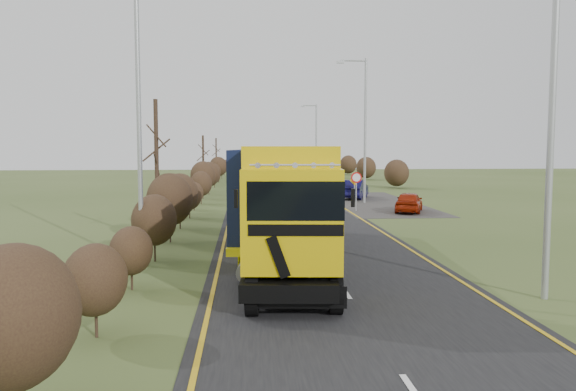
# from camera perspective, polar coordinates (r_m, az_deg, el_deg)

# --- Properties ---
(ground) EXTENTS (160.00, 160.00, 0.00)m
(ground) POSITION_cam_1_polar(r_m,az_deg,el_deg) (20.58, 3.50, -6.44)
(ground) COLOR #3D4F21
(ground) RESTS_ON ground
(road) EXTENTS (8.00, 120.00, 0.02)m
(road) POSITION_cam_1_polar(r_m,az_deg,el_deg) (30.38, 0.93, -2.70)
(road) COLOR black
(road) RESTS_ON ground
(layby) EXTENTS (6.00, 18.00, 0.02)m
(layby) POSITION_cam_1_polar(r_m,az_deg,el_deg) (41.24, 8.68, -0.72)
(layby) COLOR #302E2B
(layby) RESTS_ON ground
(lane_markings) EXTENTS (7.52, 116.00, 0.01)m
(lane_markings) POSITION_cam_1_polar(r_m,az_deg,el_deg) (30.08, 0.99, -2.74)
(lane_markings) COLOR gold
(lane_markings) RESTS_ON road
(hedgerow) EXTENTS (2.24, 102.04, 6.05)m
(hedgerow) POSITION_cam_1_polar(r_m,az_deg,el_deg) (28.17, -10.90, -0.10)
(hedgerow) COLOR #321E16
(hedgerow) RESTS_ON ground
(lorry) EXTENTS (3.42, 14.82, 4.08)m
(lorry) POSITION_cam_1_polar(r_m,az_deg,el_deg) (20.04, -0.99, -0.04)
(lorry) COLOR black
(lorry) RESTS_ON ground
(car_red_hatchback) EXTENTS (2.77, 4.06, 1.28)m
(car_red_hatchback) POSITION_cam_1_polar(r_m,az_deg,el_deg) (35.56, 12.19, -0.66)
(car_red_hatchback) COLOR maroon
(car_red_hatchback) RESTS_ON ground
(car_blue_sedan) EXTENTS (3.02, 4.67, 1.45)m
(car_blue_sedan) POSITION_cam_1_polar(r_m,az_deg,el_deg) (44.23, 6.78, 0.62)
(car_blue_sedan) COLOR #0B0935
(car_blue_sedan) RESTS_ON ground
(streetlight_near) EXTENTS (1.94, 0.18, 9.15)m
(streetlight_near) POSITION_cam_1_polar(r_m,az_deg,el_deg) (16.27, 24.88, 7.93)
(streetlight_near) COLOR #9FA2A4
(streetlight_near) RESTS_ON ground
(streetlight_mid) EXTENTS (2.18, 0.21, 10.32)m
(streetlight_mid) POSITION_cam_1_polar(r_m,az_deg,el_deg) (40.79, 7.65, 7.27)
(streetlight_mid) COLOR #9FA2A4
(streetlight_mid) RESTS_ON ground
(streetlight_far) EXTENTS (1.90, 0.18, 8.91)m
(streetlight_far) POSITION_cam_1_polar(r_m,az_deg,el_deg) (65.02, 2.79, 5.72)
(streetlight_far) COLOR #9FA2A4
(streetlight_far) RESTS_ON ground
(left_pole) EXTENTS (0.16, 0.16, 11.32)m
(left_pole) POSITION_cam_1_polar(r_m,az_deg,el_deg) (19.68, -14.95, 9.44)
(left_pole) COLOR #9FA2A4
(left_pole) RESTS_ON ground
(speed_sign) EXTENTS (0.68, 0.10, 2.47)m
(speed_sign) POSITION_cam_1_polar(r_m,az_deg,el_deg) (35.64, 6.95, 1.20)
(speed_sign) COLOR #9FA2A4
(speed_sign) RESTS_ON ground
(warning_board) EXTENTS (0.74, 0.11, 1.94)m
(warning_board) POSITION_cam_1_polar(r_m,az_deg,el_deg) (41.87, 6.78, 1.00)
(warning_board) COLOR #9FA2A4
(warning_board) RESTS_ON ground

